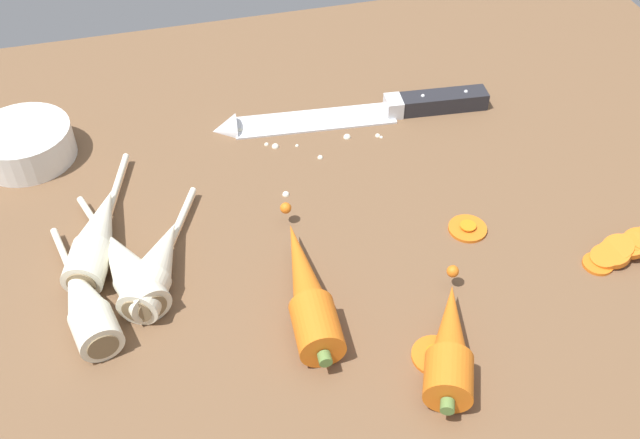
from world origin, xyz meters
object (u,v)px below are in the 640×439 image
object	(u,v)px
parsnip_front	(126,266)
carrot_slice_stray_mid	(436,354)
whole_carrot	(307,289)
whole_carrot_second	(450,344)
parsnip_mid_left	(157,265)
carrot_slice_stray_near	(468,227)
prep_bowl	(25,143)
carrot_slice_stack	(631,246)
parsnip_back	(97,235)
chefs_knife	(348,114)
parsnip_mid_right	(85,303)

from	to	relation	value
parsnip_front	carrot_slice_stray_mid	distance (cm)	30.63
whole_carrot	whole_carrot_second	size ratio (longest dim) A/B	1.36
parsnip_mid_left	carrot_slice_stray_near	xyz separation A→B (cm)	(32.13, -1.39, -1.62)
parsnip_mid_left	prep_bowl	bearing A→B (deg)	119.05
parsnip_front	carrot_slice_stack	size ratio (longest dim) A/B	1.79
whole_carrot_second	parsnip_mid_left	xyz separation A→B (cm)	(-23.89, 16.14, -0.12)
parsnip_back	whole_carrot	bearing A→B (deg)	-33.90
chefs_knife	prep_bowl	size ratio (longest dim) A/B	3.17
carrot_slice_stray_near	carrot_slice_stray_mid	size ratio (longest dim) A/B	0.93
parsnip_mid_right	parsnip_back	world-z (taller)	same
parsnip_back	carrot_slice_stray_near	xyz separation A→B (cm)	(37.54, -7.14, -1.62)
whole_carrot_second	parsnip_back	xyz separation A→B (cm)	(-29.30, 21.89, -0.12)
parsnip_mid_right	prep_bowl	size ratio (longest dim) A/B	1.61
whole_carrot	whole_carrot_second	distance (cm)	14.10
whole_carrot	carrot_slice_stack	xyz separation A→B (cm)	(33.11, -2.17, -0.77)
whole_carrot	parsnip_mid_left	bearing A→B (deg)	152.83
carrot_slice_stack	whole_carrot_second	bearing A→B (deg)	-162.41
whole_carrot_second	parsnip_mid_left	world-z (taller)	whole_carrot_second
carrot_slice_stray_near	whole_carrot	bearing A→B (deg)	-163.90
parsnip_front	carrot_slice_stack	world-z (taller)	parsnip_front
parsnip_back	prep_bowl	bearing A→B (deg)	113.15
carrot_slice_stack	carrot_slice_stray_near	size ratio (longest dim) A/B	2.58
carrot_slice_stray_mid	chefs_knife	bearing A→B (deg)	85.86
whole_carrot_second	carrot_slice_stray_near	distance (cm)	16.98
parsnip_mid_left	prep_bowl	xyz separation A→B (cm)	(-12.84, 23.12, 0.17)
carrot_slice_stack	carrot_slice_stray_mid	size ratio (longest dim) A/B	2.40
whole_carrot	carrot_slice_stray_near	bearing A→B (deg)	16.10
parsnip_back	carrot_slice_stack	xyz separation A→B (cm)	(51.82, -14.75, -0.65)
carrot_slice_stray_mid	parsnip_mid_left	bearing A→B (deg)	145.48
parsnip_front	carrot_slice_stack	bearing A→B (deg)	-10.98
carrot_slice_stray_near	parsnip_mid_left	bearing A→B (deg)	177.52
parsnip_front	chefs_knife	bearing A→B (deg)	35.63
parsnip_back	parsnip_mid_left	bearing A→B (deg)	-46.72
whole_carrot_second	carrot_slice_stack	size ratio (longest dim) A/B	1.43
carrot_slice_stack	carrot_slice_stray_mid	xyz separation A→B (cm)	(-23.49, -6.76, -0.97)
whole_carrot_second	carrot_slice_stray_mid	distance (cm)	2.03
chefs_knife	carrot_slice_stray_near	world-z (taller)	chefs_knife
whole_carrot	parsnip_mid_right	distance (cm)	20.60
carrot_slice_stray_near	chefs_knife	bearing A→B (deg)	106.29
whole_carrot	prep_bowl	size ratio (longest dim) A/B	1.86
whole_carrot_second	carrot_slice_stack	distance (cm)	23.64
whole_carrot_second	carrot_slice_stack	xyz separation A→B (cm)	(22.52, 7.14, -0.77)
prep_bowl	carrot_slice_stray_near	bearing A→B (deg)	-28.60
parsnip_mid_left	parsnip_mid_right	xyz separation A→B (cm)	(-6.94, -3.04, 0.00)
parsnip_mid_left	parsnip_front	bearing A→B (deg)	168.88
parsnip_front	parsnip_mid_left	distance (cm)	2.99
chefs_knife	carrot_slice_stray_near	size ratio (longest dim) A/B	8.57
whole_carrot	whole_carrot_second	world-z (taller)	same
chefs_knife	carrot_slice_stray_mid	distance (cm)	36.88
chefs_knife	prep_bowl	xyz separation A→B (cm)	(-38.42, 2.10, 1.50)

